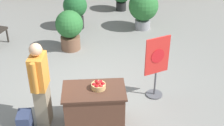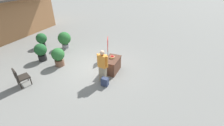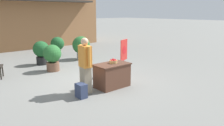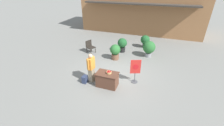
{
  "view_description": "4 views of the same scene",
  "coord_description": "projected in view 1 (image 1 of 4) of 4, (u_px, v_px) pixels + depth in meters",
  "views": [
    {
      "loc": [
        -0.02,
        -5.68,
        4.09
      ],
      "look_at": [
        0.38,
        -0.19,
        0.85
      ],
      "focal_mm": 50.0,
      "sensor_mm": 36.0,
      "label": 1
    },
    {
      "loc": [
        -6.59,
        -3.66,
        4.74
      ],
      "look_at": [
        -0.05,
        -1.03,
        0.55
      ],
      "focal_mm": 24.0,
      "sensor_mm": 36.0,
      "label": 2
    },
    {
      "loc": [
        -4.53,
        -6.3,
        2.46
      ],
      "look_at": [
        0.02,
        -0.98,
        0.8
      ],
      "focal_mm": 35.0,
      "sensor_mm": 36.0,
      "label": 3
    },
    {
      "loc": [
        2.4,
        -7.15,
        5.05
      ],
      "look_at": [
        -0.04,
        -0.19,
        0.97
      ],
      "focal_mm": 24.0,
      "sensor_mm": 36.0,
      "label": 4
    }
  ],
  "objects": [
    {
      "name": "poster_board",
      "position": [
        157.0,
        65.0,
        6.48
      ],
      "size": [
        0.53,
        0.36,
        1.4
      ],
      "rotation": [
        0.0,
        0.0,
        -1.2
      ],
      "color": "#4C4C51",
      "rests_on": "ground_plane"
    },
    {
      "name": "potted_plant_near_left",
      "position": [
        143.0,
        7.0,
        9.6
      ],
      "size": [
        0.92,
        0.92,
        1.21
      ],
      "color": "gray",
      "rests_on": "ground_plane"
    },
    {
      "name": "person_visitor",
      "position": [
        40.0,
        85.0,
        5.67
      ],
      "size": [
        0.31,
        0.61,
        1.71
      ],
      "rotation": [
        0.0,
        0.0,
        -0.12
      ],
      "color": "gray",
      "rests_on": "ground_plane"
    },
    {
      "name": "potted_plant_near_right",
      "position": [
        70.0,
        28.0,
        8.43
      ],
      "size": [
        0.75,
        0.75,
        1.12
      ],
      "color": "brown",
      "rests_on": "ground_plane"
    },
    {
      "name": "ground_plane",
      "position": [
        95.0,
        92.0,
        6.96
      ],
      "size": [
        120.0,
        120.0,
        0.0
      ],
      "primitive_type": "plane",
      "color": "slate"
    },
    {
      "name": "potted_plant_far_right",
      "position": [
        75.0,
        9.0,
        9.65
      ],
      "size": [
        0.74,
        0.74,
        1.12
      ],
      "color": "black",
      "rests_on": "ground_plane"
    },
    {
      "name": "backpack",
      "position": [
        25.0,
        123.0,
        5.77
      ],
      "size": [
        0.24,
        0.34,
        0.42
      ],
      "color": "#2D3856",
      "rests_on": "ground_plane"
    },
    {
      "name": "display_table",
      "position": [
        94.0,
        107.0,
        5.87
      ],
      "size": [
        1.16,
        0.72,
        0.79
      ],
      "color": "brown",
      "rests_on": "ground_plane"
    },
    {
      "name": "apple_basket",
      "position": [
        98.0,
        85.0,
        5.68
      ],
      "size": [
        0.26,
        0.26,
        0.16
      ],
      "color": "tan",
      "rests_on": "display_table"
    }
  ]
}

